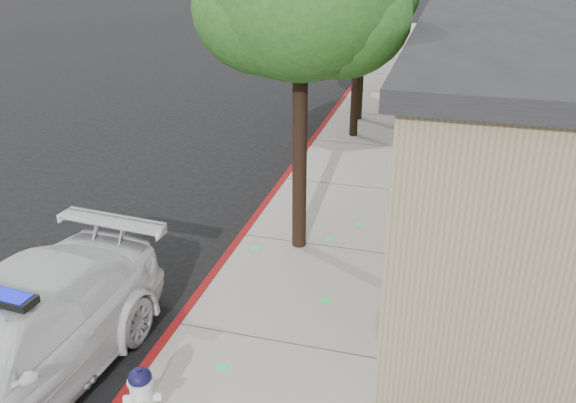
% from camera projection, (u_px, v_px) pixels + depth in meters
% --- Properties ---
extents(ground, '(120.00, 120.00, 0.00)m').
position_uv_depth(ground, '(174.00, 331.00, 9.14)').
color(ground, black).
rests_on(ground, ground).
extents(sidewalk, '(3.20, 60.00, 0.15)m').
position_uv_depth(sidewalk, '(318.00, 248.00, 11.35)').
color(sidewalk, '#9B988D').
rests_on(sidewalk, ground).
extents(red_curb, '(0.14, 60.00, 0.16)m').
position_uv_depth(red_curb, '(242.00, 238.00, 11.72)').
color(red_curb, maroon).
rests_on(red_curb, ground).
extents(police_car, '(2.54, 5.44, 1.66)m').
position_uv_depth(police_car, '(3.00, 349.00, 7.55)').
color(police_car, silver).
rests_on(police_car, ground).
extents(fire_hydrant, '(0.46, 0.40, 0.80)m').
position_uv_depth(fire_hydrant, '(142.00, 395.00, 7.11)').
color(fire_hydrant, silver).
rests_on(fire_hydrant, sidewalk).
extents(street_tree_near, '(3.50, 3.21, 5.88)m').
position_uv_depth(street_tree_near, '(301.00, 4.00, 9.48)').
color(street_tree_near, black).
rests_on(street_tree_near, sidewalk).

